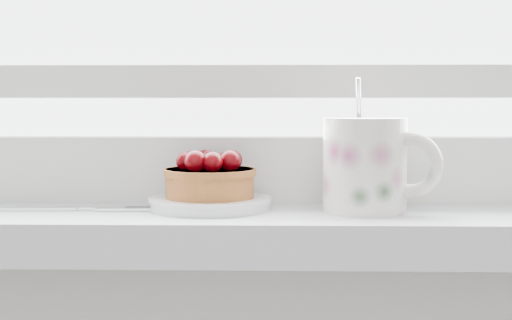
{
  "coord_description": "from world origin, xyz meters",
  "views": [
    {
      "loc": [
        0.06,
        1.19,
        1.04
      ],
      "look_at": [
        0.04,
        1.88,
        0.99
      ],
      "focal_mm": 50.0,
      "sensor_mm": 36.0,
      "label": 1
    }
  ],
  "objects_px": {
    "saucer": "(210,203)",
    "raspberry_tart": "(210,177)",
    "fork": "(62,209)",
    "floral_mug": "(368,163)"
  },
  "relations": [
    {
      "from": "saucer",
      "to": "raspberry_tart",
      "type": "bearing_deg",
      "value": -63.23
    },
    {
      "from": "saucer",
      "to": "raspberry_tart",
      "type": "distance_m",
      "value": 0.03
    },
    {
      "from": "saucer",
      "to": "fork",
      "type": "xyz_separation_m",
      "value": [
        -0.15,
        -0.01,
        -0.0
      ]
    },
    {
      "from": "floral_mug",
      "to": "saucer",
      "type": "bearing_deg",
      "value": 174.74
    },
    {
      "from": "fork",
      "to": "raspberry_tart",
      "type": "bearing_deg",
      "value": 4.6
    },
    {
      "from": "raspberry_tart",
      "to": "fork",
      "type": "distance_m",
      "value": 0.15
    },
    {
      "from": "raspberry_tart",
      "to": "fork",
      "type": "bearing_deg",
      "value": -175.4
    },
    {
      "from": "fork",
      "to": "floral_mug",
      "type": "bearing_deg",
      "value": -0.41
    },
    {
      "from": "saucer",
      "to": "fork",
      "type": "distance_m",
      "value": 0.15
    },
    {
      "from": "raspberry_tart",
      "to": "fork",
      "type": "height_order",
      "value": "raspberry_tart"
    }
  ]
}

